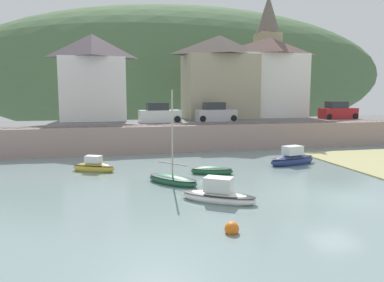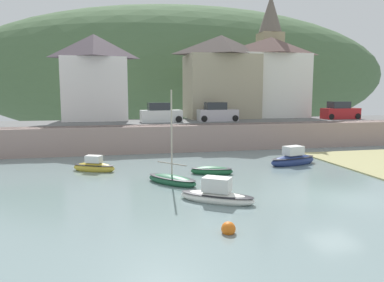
{
  "view_description": "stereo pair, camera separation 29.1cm",
  "coord_description": "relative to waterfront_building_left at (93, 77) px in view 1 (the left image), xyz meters",
  "views": [
    {
      "loc": [
        -11.81,
        -17.12,
        5.48
      ],
      "look_at": [
        -5.9,
        7.96,
        2.09
      ],
      "focal_mm": 35.49,
      "sensor_mm": 36.0,
      "label": 1
    },
    {
      "loc": [
        -11.53,
        -17.19,
        5.48
      ],
      "look_at": [
        -5.9,
        7.96,
        2.09
      ],
      "focal_mm": 35.49,
      "sensor_mm": 36.0,
      "label": 2
    }
  ],
  "objects": [
    {
      "name": "church_with_spire",
      "position": [
        21.8,
        4.0,
        3.23
      ],
      "size": [
        3.0,
        3.0,
        15.24
      ],
      "color": "#9C906C",
      "rests_on": "ground"
    },
    {
      "name": "mooring_buoy",
      "position": [
        5.65,
        -28.89,
        -6.85
      ],
      "size": [
        0.57,
        0.57,
        0.57
      ],
      "color": "orange",
      "rests_on": "ground"
    },
    {
      "name": "sailboat_far_left",
      "position": [
        0.18,
        -15.8,
        -6.71
      ],
      "size": [
        3.15,
        2.15,
        1.26
      ],
      "rotation": [
        0.0,
        0.0,
        -0.45
      ],
      "color": "gold",
      "rests_on": "ground"
    },
    {
      "name": "parked_car_end_of_row",
      "position": [
        26.68,
        -4.5,
        -3.82
      ],
      "size": [
        4.13,
        1.82,
        1.95
      ],
      "rotation": [
        0.0,
        0.0,
        0.02
      ],
      "color": "#AB1D20",
      "rests_on": "ground"
    },
    {
      "name": "waterfront_building_right",
      "position": [
        20.19,
        0.0,
        0.13
      ],
      "size": [
        8.97,
        4.61,
        9.36
      ],
      "color": "white",
      "rests_on": "ground"
    },
    {
      "name": "quay_seawall",
      "position": [
        12.7,
        -7.7,
        -5.67
      ],
      "size": [
        48.0,
        9.4,
        2.4
      ],
      "color": "#A38780",
      "rests_on": "ground"
    },
    {
      "name": "hillside_backdrop",
      "position": [
        15.78,
        30.0,
        1.52
      ],
      "size": [
        80.0,
        44.0,
        24.42
      ],
      "color": "#496741",
      "rests_on": "ground"
    },
    {
      "name": "motorboat_with_cabin",
      "position": [
        4.83,
        -20.56,
        -6.77
      ],
      "size": [
        3.18,
        3.47,
        5.72
      ],
      "rotation": [
        0.0,
        0.0,
        -0.87
      ],
      "color": "#1F5B3A",
      "rests_on": "ground"
    },
    {
      "name": "sailboat_nearest_shore",
      "position": [
        7.87,
        -18.47,
        -6.81
      ],
      "size": [
        2.96,
        1.75,
        0.67
      ],
      "rotation": [
        0.0,
        0.0,
        -0.32
      ],
      "color": "#1D5A34",
      "rests_on": "ground"
    },
    {
      "name": "waterfront_building_centre",
      "position": [
        14.1,
        0.0,
        0.16
      ],
      "size": [
        8.28,
        5.77,
        9.4
      ],
      "color": "tan",
      "rests_on": "ground"
    },
    {
      "name": "parked_car_near_slipway",
      "position": [
        6.42,
        -4.5,
        -3.82
      ],
      "size": [
        4.18,
        1.9,
        1.95
      ],
      "rotation": [
        0.0,
        0.0,
        0.05
      ],
      "color": "silver",
      "rests_on": "ground"
    },
    {
      "name": "waterfront_building_left",
      "position": [
        0.0,
        0.0,
        0.0
      ],
      "size": [
        6.9,
        5.87,
        9.07
      ],
      "color": "white",
      "rests_on": "ground"
    },
    {
      "name": "sailboat_white_hull",
      "position": [
        6.4,
        -24.7,
        -6.69
      ],
      "size": [
        3.89,
        3.22,
        1.39
      ],
      "rotation": [
        0.0,
        0.0,
        -0.6
      ],
      "color": "white",
      "rests_on": "ground"
    },
    {
      "name": "parked_car_by_wall",
      "position": [
        12.33,
        -4.5,
        -3.82
      ],
      "size": [
        4.12,
        1.82,
        1.95
      ],
      "rotation": [
        0.0,
        0.0,
        0.01
      ],
      "color": "#B9B3BC",
      "rests_on": "ground"
    },
    {
      "name": "sailboat_blue_trim",
      "position": [
        14.73,
        -16.64,
        -6.63
      ],
      "size": [
        4.28,
        2.37,
        1.61
      ],
      "rotation": [
        0.0,
        0.0,
        0.28
      ],
      "color": "navy",
      "rests_on": "ground"
    }
  ]
}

